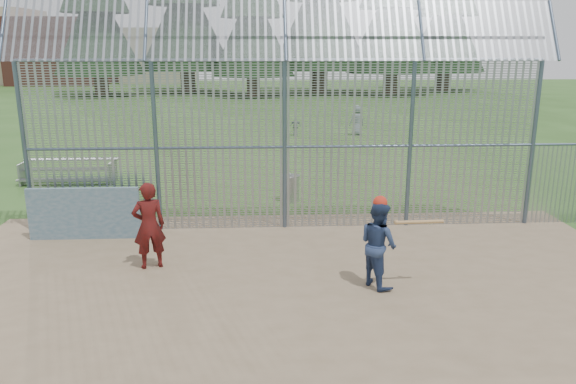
{
  "coord_description": "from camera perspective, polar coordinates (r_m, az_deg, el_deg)",
  "views": [
    {
      "loc": [
        -0.61,
        -9.53,
        4.37
      ],
      "look_at": [
        0.0,
        2.0,
        1.3
      ],
      "focal_mm": 35.0,
      "sensor_mm": 36.0,
      "label": 1
    }
  ],
  "objects": [
    {
      "name": "bg_kid_seated",
      "position": [
        27.48,
        0.78,
        6.7
      ],
      "size": [
        0.55,
        0.25,
        0.91
      ],
      "primitive_type": "imported",
      "rotation": [
        0.0,
        0.0,
        3.1
      ],
      "color": "slate",
      "rests_on": "ground"
    },
    {
      "name": "bg_kid_standing",
      "position": [
        27.66,
        7.03,
        7.23
      ],
      "size": [
        0.79,
        0.59,
        1.47
      ],
      "primitive_type": "imported",
      "rotation": [
        0.0,
        0.0,
        3.32
      ],
      "color": "slate",
      "rests_on": "ground"
    },
    {
      "name": "ground",
      "position": [
        10.5,
        0.58,
        -9.7
      ],
      "size": [
        120.0,
        120.0,
        0.0
      ],
      "primitive_type": "plane",
      "color": "#2D511E",
      "rests_on": "ground"
    },
    {
      "name": "dugout_wall",
      "position": [
        13.58,
        -19.99,
        -2.06
      ],
      "size": [
        2.5,
        0.12,
        1.2
      ],
      "primitive_type": "cube",
      "color": "#38566B",
      "rests_on": "dirt_infield"
    },
    {
      "name": "trash_can",
      "position": [
        15.97,
        0.21,
        0.42
      ],
      "size": [
        0.56,
        0.56,
        0.82
      ],
      "color": "gray",
      "rests_on": "ground"
    },
    {
      "name": "backstop_fence",
      "position": [
        13.34,
        7.5,
        6.1
      ],
      "size": [
        20.09,
        0.81,
        5.3
      ],
      "color": "#47566B",
      "rests_on": "ground"
    },
    {
      "name": "onlooker",
      "position": [
        11.39,
        -13.95,
        -3.32
      ],
      "size": [
        0.74,
        0.6,
        1.75
      ],
      "primitive_type": "imported",
      "rotation": [
        0.0,
        0.0,
        3.47
      ],
      "color": "maroon",
      "rests_on": "dirt_infield"
    },
    {
      "name": "distant_buildings",
      "position": [
        69.78,
        -22.52,
        13.17
      ],
      "size": [
        26.5,
        10.5,
        8.0
      ],
      "color": "brown",
      "rests_on": "ground"
    },
    {
      "name": "batting_gear",
      "position": [
        10.18,
        10.22,
        -1.54
      ],
      "size": [
        1.25,
        0.33,
        0.54
      ],
      "color": "red",
      "rests_on": "ground"
    },
    {
      "name": "batter",
      "position": [
        10.4,
        9.17,
        -5.25
      ],
      "size": [
        0.9,
        0.97,
        1.61
      ],
      "primitive_type": "imported",
      "rotation": [
        0.0,
        0.0,
        2.05
      ],
      "color": "navy",
      "rests_on": "dirt_infield"
    },
    {
      "name": "bleacher",
      "position": [
        19.35,
        -21.38,
        2.04
      ],
      "size": [
        3.0,
        0.95,
        0.72
      ],
      "color": "slate",
      "rests_on": "ground"
    },
    {
      "name": "dirt_infield",
      "position": [
        10.05,
        0.77,
        -10.83
      ],
      "size": [
        14.0,
        10.0,
        0.02
      ],
      "primitive_type": "cube",
      "color": "#756047",
      "rests_on": "ground"
    }
  ]
}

